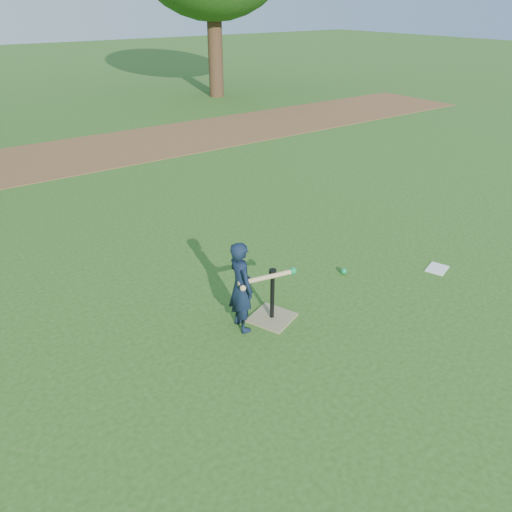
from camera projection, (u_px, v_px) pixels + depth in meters
ground at (286, 300)px, 5.82m from camera, size 80.00×80.00×0.00m
dirt_strip at (77, 154)px, 11.22m from camera, size 24.00×3.00×0.01m
child at (241, 287)px, 5.12m from camera, size 0.28×0.39×1.01m
wiffle_ball_ground at (344, 271)px, 6.36m from camera, size 0.08×0.08×0.08m
clipboard at (437, 269)px, 6.49m from camera, size 0.36×0.32×0.01m
batting_tee at (272, 310)px, 5.44m from camera, size 0.56×0.56×0.61m
swing_action at (269, 277)px, 5.16m from camera, size 0.70×0.18×0.08m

